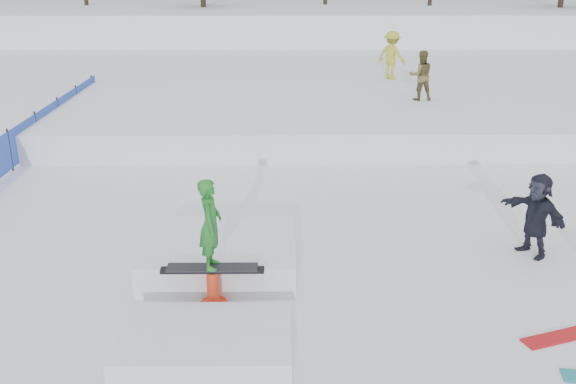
{
  "coord_description": "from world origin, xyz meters",
  "views": [
    {
      "loc": [
        0.39,
        -9.04,
        5.21
      ],
      "look_at": [
        0.5,
        2.0,
        1.1
      ],
      "focal_mm": 40.0,
      "sensor_mm": 36.0,
      "label": 1
    }
  ],
  "objects_px": {
    "safety_fence": "(10,150)",
    "jib_rail_feature": "(217,272)",
    "spectator_dark": "(536,215)",
    "walker_olive": "(421,75)",
    "walker_ygreen": "(392,55)"
  },
  "relations": [
    {
      "from": "safety_fence",
      "to": "jib_rail_feature",
      "type": "height_order",
      "value": "jib_rail_feature"
    },
    {
      "from": "spectator_dark",
      "to": "walker_olive",
      "type": "bearing_deg",
      "value": 154.9
    },
    {
      "from": "walker_ygreen",
      "to": "spectator_dark",
      "type": "xyz_separation_m",
      "value": [
        0.5,
        -13.34,
        -0.9
      ]
    },
    {
      "from": "spectator_dark",
      "to": "safety_fence",
      "type": "bearing_deg",
      "value": -139.48
    },
    {
      "from": "safety_fence",
      "to": "spectator_dark",
      "type": "bearing_deg",
      "value": -23.39
    },
    {
      "from": "walker_olive",
      "to": "jib_rail_feature",
      "type": "xyz_separation_m",
      "value": [
        -5.51,
        -10.89,
        -1.28
      ]
    },
    {
      "from": "safety_fence",
      "to": "walker_ygreen",
      "type": "bearing_deg",
      "value": 37.31
    },
    {
      "from": "safety_fence",
      "to": "walker_ygreen",
      "type": "xyz_separation_m",
      "value": [
        10.99,
        8.37,
        1.13
      ]
    },
    {
      "from": "walker_ygreen",
      "to": "spectator_dark",
      "type": "relative_size",
      "value": 1.13
    },
    {
      "from": "walker_olive",
      "to": "jib_rail_feature",
      "type": "relative_size",
      "value": 0.36
    },
    {
      "from": "walker_ygreen",
      "to": "jib_rail_feature",
      "type": "height_order",
      "value": "walker_ygreen"
    },
    {
      "from": "safety_fence",
      "to": "walker_olive",
      "type": "relative_size",
      "value": 10.18
    },
    {
      "from": "safety_fence",
      "to": "walker_ygreen",
      "type": "relative_size",
      "value": 9.08
    },
    {
      "from": "spectator_dark",
      "to": "jib_rail_feature",
      "type": "relative_size",
      "value": 0.35
    },
    {
      "from": "walker_olive",
      "to": "jib_rail_feature",
      "type": "bearing_deg",
      "value": 59.34
    }
  ]
}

